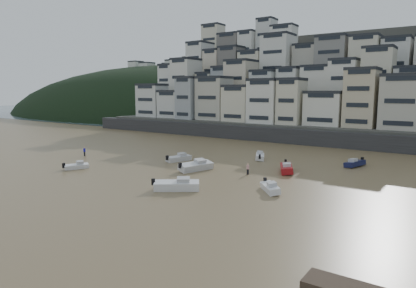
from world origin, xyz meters
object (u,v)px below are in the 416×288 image
Objects in this scene: boat_b at (270,187)px; boat_f at (179,157)px; boat_h at (260,155)px; person_blue at (84,152)px; boat_i at (355,162)px; boat_e at (286,167)px; boat_j at (76,165)px; boat_c at (196,165)px; person_pink at (248,169)px; boat_a at (177,184)px.

boat_f is at bearing -155.17° from boat_b.
person_blue is at bearing 93.05° from boat_h.
boat_e is at bearing -20.78° from boat_i.
boat_j is 31.81m from boat_h.
boat_b is 22.16m from boat_h.
boat_c is (-14.94, 4.67, 0.22)m from boat_b.
boat_c is 8.36m from person_pink.
boat_e is (7.15, 17.88, -0.04)m from boat_a.
boat_c is at bearing 78.70° from boat_a.
person_pink reaches higher than boat_i.
boat_i is 2.88× the size of person_pink.
boat_e is 1.13× the size of boat_f.
boat_i is 49.10m from person_blue.
boat_j is 0.64× the size of boat_c.
boat_f is at bearing -48.70° from boat_i.
boat_e reaches higher than boat_i.
boat_i is at bearing 117.62° from boat_e.
boat_a is 19.59m from boat_f.
boat_i is 29.92m from boat_f.
boat_f is 19.25m from person_blue.
person_blue is at bearing -173.50° from person_pink.
boat_h is 0.97× the size of boat_f.
boat_c is (-3.84, -14.51, 0.17)m from boat_h.
boat_e is (8.27, -7.38, 0.11)m from boat_h.
boat_h is 14.85m from boat_f.
person_pink is (8.08, 2.14, 0.01)m from boat_c.
boat_c is 1.07× the size of boat_e.
boat_a is at bearing -47.58° from boat_e.
person_blue is 1.00× the size of person_pink.
boat_a reaches higher than boat_j.
person_pink is at bearing -84.13° from boat_f.
boat_e is at bearing 151.02° from boat_b.
boat_i is at bearing -31.92° from boat_c.
boat_b is at bearing -4.25° from person_blue.
boat_i is at bearing 52.62° from person_pink.
boat_j is 0.80× the size of boat_h.
boat_h is (-11.10, 19.19, 0.05)m from boat_b.
boat_b is 1.16× the size of boat_j.
person_pink is (15.29, -2.46, 0.16)m from boat_f.
boat_f is at bearing 92.34° from boat_a.
person_blue is (-8.90, 8.26, 0.32)m from boat_j.
boat_f is at bearing 74.07° from boat_c.
boat_c is 25.46m from person_blue.
boat_f is at bearing -108.33° from boat_e.
boat_h reaches higher than boat_j.
person_pink is at bearing -38.13° from boat_j.
boat_b is 15.66m from boat_c.
boat_b is 24.02m from boat_f.
boat_i is 12.89m from boat_e.
boat_a is at bearing -138.59° from boat_c.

